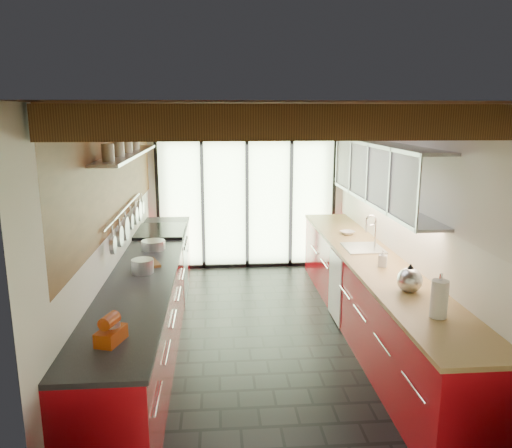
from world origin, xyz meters
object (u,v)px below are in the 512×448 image
(stand_mixer, at_px, (111,331))
(bowl, at_px, (347,233))
(kettle, at_px, (410,279))
(soap_bottle, at_px, (383,258))
(paper_towel, at_px, (439,299))

(stand_mixer, height_order, bowl, stand_mixer)
(kettle, xyz_separation_m, soap_bottle, (0.00, 0.76, -0.03))
(paper_towel, height_order, bowl, paper_towel)
(kettle, bearing_deg, paper_towel, -90.00)
(kettle, bearing_deg, soap_bottle, 90.00)
(stand_mixer, relative_size, bowl, 1.47)
(stand_mixer, relative_size, kettle, 0.85)
(stand_mixer, relative_size, paper_towel, 0.75)
(bowl, bearing_deg, stand_mixer, -129.62)
(kettle, relative_size, paper_towel, 0.88)
(soap_bottle, height_order, bowl, soap_bottle)
(stand_mixer, distance_m, kettle, 2.68)
(paper_towel, bearing_deg, stand_mixer, -174.65)
(kettle, height_order, soap_bottle, kettle)
(stand_mixer, height_order, paper_towel, paper_towel)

